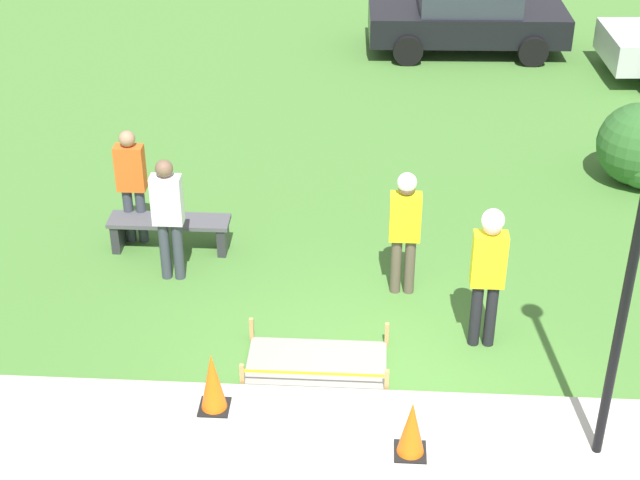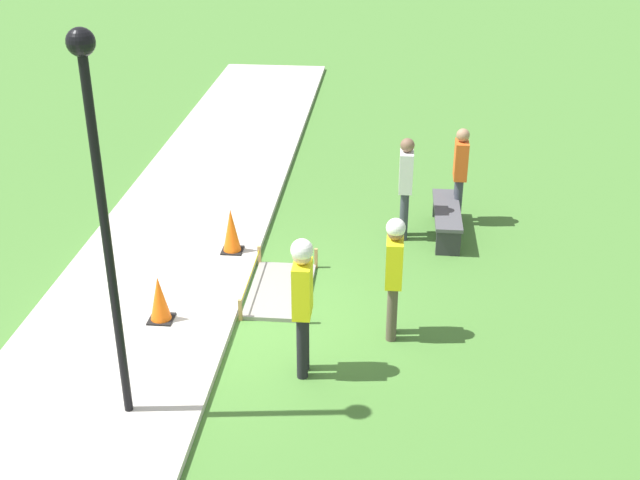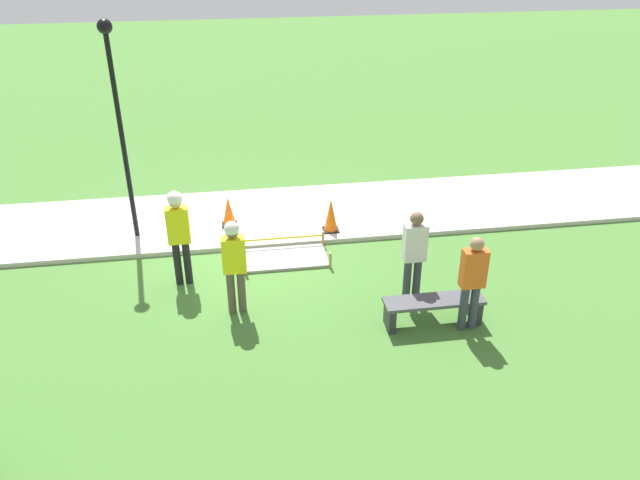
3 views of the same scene
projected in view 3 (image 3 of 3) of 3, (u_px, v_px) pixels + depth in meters
ground_plane at (247, 250)px, 12.95m from camera, size 60.00×60.00×0.00m
sidewalk at (244, 217)px, 14.18m from camera, size 28.00×2.90×0.10m
wet_concrete_patch at (286, 258)px, 12.59m from camera, size 1.71×0.96×0.33m
traffic_cone_near_patch at (331, 215)px, 13.34m from camera, size 0.34×0.34×0.74m
traffic_cone_far_patch at (229, 212)px, 13.57m from camera, size 0.34×0.34×0.68m
park_bench at (433, 307)px, 10.52m from camera, size 1.70×0.44×0.49m
worker_supervisor at (178, 229)px, 11.29m from camera, size 0.40×0.27×1.89m
worker_assistant at (234, 259)px, 10.51m from camera, size 0.40×0.25×1.76m
bystander_in_orange_shirt at (472, 278)px, 10.11m from camera, size 0.40×0.23×1.73m
bystander_in_gray_shirt at (414, 252)px, 10.82m from camera, size 0.40×0.23×1.77m
lamppost_near at (117, 104)px, 11.98m from camera, size 0.28×0.28×4.42m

